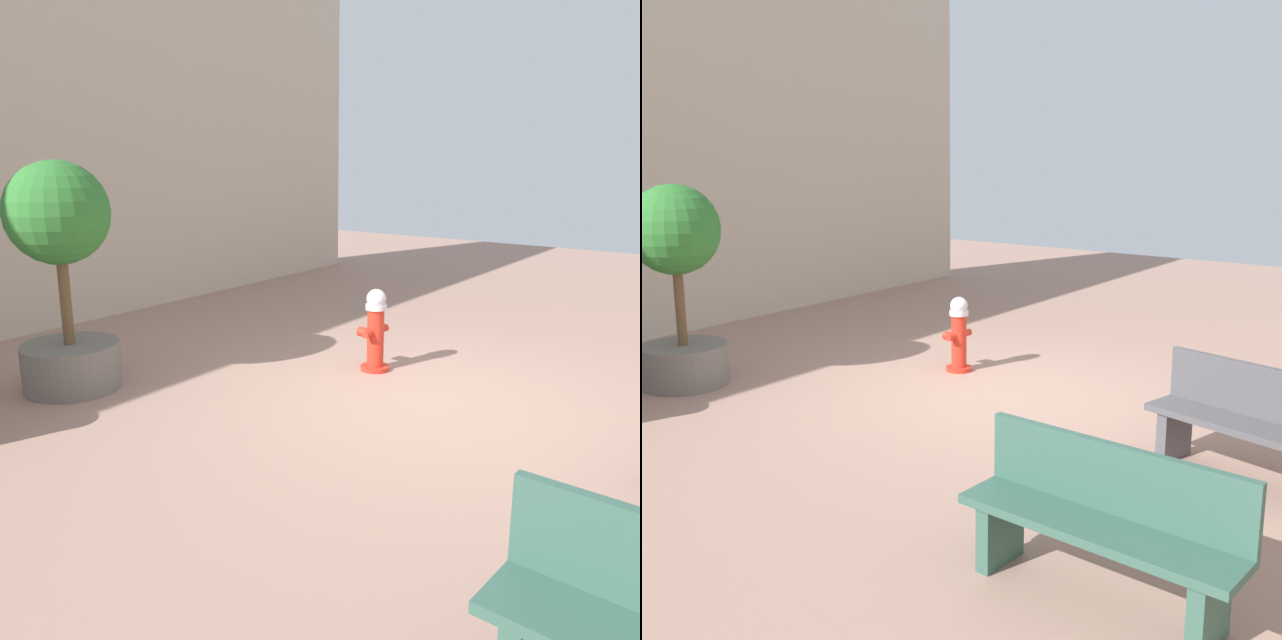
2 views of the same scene
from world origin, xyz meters
The scene contains 3 objects.
ground_plane centered at (0.00, 0.00, 0.00)m, with size 23.40×23.40×0.00m, color #9E7A6B.
fire_hydrant centered at (0.92, -0.52, 0.46)m, with size 0.38×0.41×0.92m.
planter_tree centered at (3.12, 1.80, 1.31)m, with size 1.01×1.01×2.29m.
Camera 1 is at (-2.75, 5.53, 2.35)m, focal length 37.33 mm.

